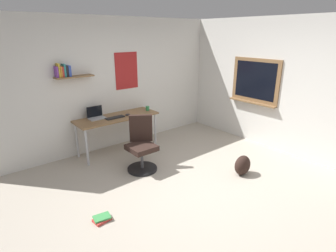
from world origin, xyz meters
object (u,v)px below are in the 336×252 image
Objects in this scene: office_chair at (142,147)px; backpack at (243,165)px; computer_mouse at (128,115)px; coffee_mug at (148,108)px; keyboard at (115,118)px; laptop at (96,116)px; desk at (117,120)px; book_stack_on_floor at (102,219)px.

backpack is (1.19, -1.26, -0.24)m from office_chair.
coffee_mug reaches higher than computer_mouse.
coffee_mug is (0.78, 0.92, 0.37)m from office_chair.
coffee_mug reaches higher than backpack.
laptop is at bearing 143.15° from keyboard.
computer_mouse reaches higher than keyboard.
desk is 0.23m from computer_mouse.
computer_mouse is at bearing -174.52° from coffee_mug.
laptop is 2.85m from backpack.
coffee_mug reaches higher than keyboard.
keyboard is 0.80m from coffee_mug.
book_stack_on_floor is at bearing -114.73° from laptop.
office_chair is at bearing -130.41° from coffee_mug.
coffee_mug is at bearing 5.48° from computer_mouse.
laptop reaches higher than coffee_mug.
laptop is at bearing 65.27° from book_stack_on_floor.
desk reaches higher than book_stack_on_floor.
desk is 4.43× the size of keyboard.
computer_mouse is (0.26, 0.87, 0.34)m from office_chair.
backpack is at bearing -46.63° from office_chair.
office_chair is at bearing -88.57° from keyboard.
office_chair reaches higher than book_stack_on_floor.
coffee_mug is (0.72, -0.02, 0.12)m from desk.
laptop reaches higher than computer_mouse.
laptop is 0.36m from keyboard.
desk is 5.28× the size of laptop.
coffee_mug is 0.27× the size of backpack.
laptop reaches higher than book_stack_on_floor.
office_chair is 0.93m from keyboard.
office_chair is (-0.06, -0.94, -0.25)m from desk.
keyboard is at bearing 119.71° from backpack.
coffee_mug is at bearing 100.74° from backpack.
office_chair reaches higher than desk.
computer_mouse is (0.20, -0.07, 0.09)m from desk.
backpack is 2.43m from book_stack_on_floor.
backpack is (0.41, -2.18, -0.61)m from coffee_mug.
keyboard is at bearing 55.64° from book_stack_on_floor.
office_chair is at bearing -93.68° from desk.
desk is at bearing 41.72° from keyboard.
keyboard is at bearing 180.00° from computer_mouse.
office_chair reaches higher than backpack.
desk is 17.81× the size of coffee_mug.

